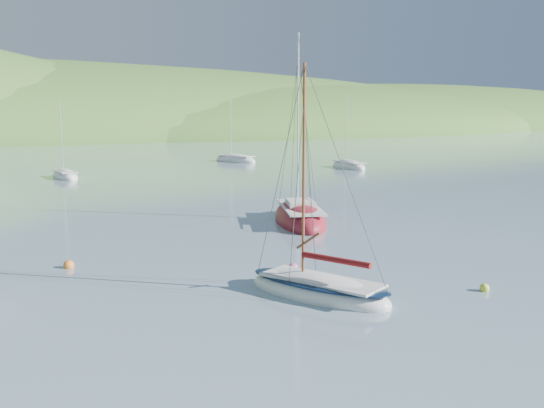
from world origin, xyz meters
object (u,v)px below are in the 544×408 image
daysailer_white (319,290)px  distant_sloop_d (349,167)px  distant_sloop_a (65,176)px  sloop_red (300,219)px  distant_sloop_b (235,160)px

daysailer_white → distant_sloop_d: bearing=29.3°
distant_sloop_a → distant_sloop_d: bearing=-11.6°
daysailer_white → distant_sloop_d: distant_sloop_d is taller
daysailer_white → sloop_red: sloop_red is taller
daysailer_white → distant_sloop_a: daysailer_white is taller
sloop_red → distant_sloop_d: size_ratio=1.30×
distant_sloop_a → distant_sloop_b: size_ratio=0.86×
distant_sloop_a → distant_sloop_b: 27.96m
sloop_red → distant_sloop_a: (-7.96, 35.73, -0.07)m
distant_sloop_b → distant_sloop_d: distant_sloop_b is taller
distant_sloop_a → daysailer_white: bearing=-91.5°
daysailer_white → distant_sloop_d: size_ratio=0.95×
sloop_red → distant_sloop_d: 39.54m
sloop_red → distant_sloop_d: sloop_red is taller
sloop_red → distant_sloop_d: (26.34, 29.49, -0.06)m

